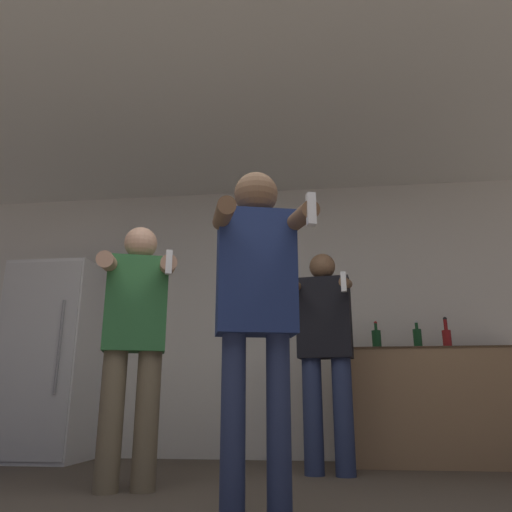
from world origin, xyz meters
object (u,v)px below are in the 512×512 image
bottle_clear_vodka (447,337)px  person_spectator_back (325,345)px  refrigerator (53,360)px  person_woman_foreground (256,292)px  bottle_tall_gin (377,339)px  person_man_side (135,333)px  bottle_dark_rum (418,338)px

bottle_clear_vodka → person_spectator_back: (-1.04, -0.67, -0.12)m
refrigerator → person_woman_foreground: refrigerator is taller
bottle_tall_gin → person_spectator_back: 0.81m
person_man_side → person_spectator_back: bearing=34.0°
bottle_tall_gin → person_man_side: bearing=-138.2°
person_woman_foreground → person_spectator_back: (0.34, 1.47, -0.10)m
bottle_clear_vodka → person_woman_foreground: 2.54m
refrigerator → bottle_tall_gin: 2.90m
person_man_side → bottle_dark_rum: bearing=36.5°
bottle_clear_vodka → person_woman_foreground: bearing=-122.8°
bottle_clear_vodka → person_woman_foreground: (-1.38, -2.13, -0.03)m
bottle_dark_rum → refrigerator: bearing=-178.5°
bottle_clear_vodka → person_spectator_back: person_spectator_back is taller
person_woman_foreground → bottle_clear_vodka: bearing=57.2°
person_man_side → person_woman_foreground: bearing=-39.0°
bottle_dark_rum → bottle_tall_gin: bearing=180.0°
person_man_side → bottle_tall_gin: bearing=41.8°
refrigerator → bottle_dark_rum: bearing=1.5°
bottle_tall_gin → bottle_clear_vodka: (0.59, 0.00, 0.01)m
bottle_tall_gin → person_spectator_back: person_spectator_back is taller
bottle_clear_vodka → person_spectator_back: 1.24m
person_man_side → person_spectator_back: person_spectator_back is taller
refrigerator → person_woman_foreground: bearing=-44.2°
bottle_dark_rum → person_woman_foreground: size_ratio=0.15×
person_spectator_back → person_man_side: bearing=-146.0°
bottle_clear_vodka → person_man_side: person_man_side is taller
person_woman_foreground → person_spectator_back: size_ratio=1.01×
bottle_clear_vodka → bottle_dark_rum: bearing=-180.0°
bottle_dark_rum → bottle_clear_vodka: bottle_clear_vodka is taller
bottle_tall_gin → bottle_dark_rum: 0.34m
bottle_tall_gin → bottle_clear_vodka: bearing=0.0°
refrigerator → bottle_tall_gin: size_ratio=6.89×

